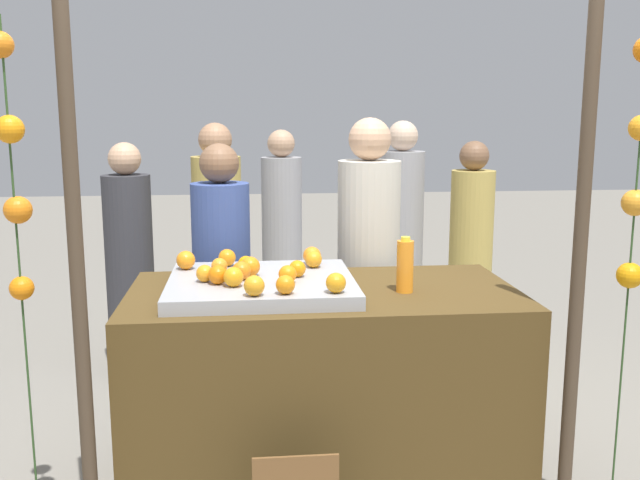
{
  "coord_description": "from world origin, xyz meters",
  "views": [
    {
      "loc": [
        -0.33,
        -3.05,
        1.72
      ],
      "look_at": [
        0.0,
        0.15,
        1.14
      ],
      "focal_mm": 39.5,
      "sensor_mm": 36.0,
      "label": 1
    }
  ],
  "objects_px": {
    "juice_bottle": "(405,266)",
    "vendor_right": "(368,284)",
    "vendor_left": "(223,297)",
    "orange_0": "(186,260)",
    "stall_counter": "(323,388)",
    "orange_1": "(312,256)"
  },
  "relations": [
    {
      "from": "juice_bottle",
      "to": "vendor_right",
      "type": "height_order",
      "value": "vendor_right"
    },
    {
      "from": "vendor_left",
      "to": "orange_0",
      "type": "bearing_deg",
      "value": -106.46
    },
    {
      "from": "orange_0",
      "to": "vendor_right",
      "type": "distance_m",
      "value": 1.09
    },
    {
      "from": "vendor_left",
      "to": "vendor_right",
      "type": "distance_m",
      "value": 0.8
    },
    {
      "from": "juice_bottle",
      "to": "vendor_right",
      "type": "distance_m",
      "value": 0.81
    },
    {
      "from": "stall_counter",
      "to": "orange_1",
      "type": "distance_m",
      "value": 0.63
    },
    {
      "from": "stall_counter",
      "to": "orange_1",
      "type": "xyz_separation_m",
      "value": [
        -0.03,
        0.27,
        0.57
      ]
    },
    {
      "from": "orange_1",
      "to": "juice_bottle",
      "type": "xyz_separation_m",
      "value": [
        0.38,
        -0.34,
        0.01
      ]
    },
    {
      "from": "orange_1",
      "to": "stall_counter",
      "type": "bearing_deg",
      "value": -84.09
    },
    {
      "from": "orange_1",
      "to": "vendor_right",
      "type": "bearing_deg",
      "value": 50.07
    },
    {
      "from": "juice_bottle",
      "to": "vendor_left",
      "type": "distance_m",
      "value": 1.19
    },
    {
      "from": "stall_counter",
      "to": "vendor_left",
      "type": "height_order",
      "value": "vendor_left"
    },
    {
      "from": "orange_1",
      "to": "orange_0",
      "type": "bearing_deg",
      "value": -175.21
    },
    {
      "from": "orange_0",
      "to": "vendor_left",
      "type": "distance_m",
      "value": 0.6
    },
    {
      "from": "orange_1",
      "to": "vendor_right",
      "type": "distance_m",
      "value": 0.6
    },
    {
      "from": "stall_counter",
      "to": "vendor_right",
      "type": "relative_size",
      "value": 1.03
    },
    {
      "from": "orange_1",
      "to": "juice_bottle",
      "type": "height_order",
      "value": "juice_bottle"
    },
    {
      "from": "stall_counter",
      "to": "vendor_right",
      "type": "height_order",
      "value": "vendor_right"
    },
    {
      "from": "orange_1",
      "to": "vendor_left",
      "type": "distance_m",
      "value": 0.71
    },
    {
      "from": "orange_0",
      "to": "juice_bottle",
      "type": "bearing_deg",
      "value": -16.56
    },
    {
      "from": "orange_0",
      "to": "juice_bottle",
      "type": "xyz_separation_m",
      "value": [
        0.98,
        -0.29,
        0.01
      ]
    },
    {
      "from": "stall_counter",
      "to": "vendor_right",
      "type": "xyz_separation_m",
      "value": [
        0.32,
        0.68,
        0.32
      ]
    }
  ]
}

